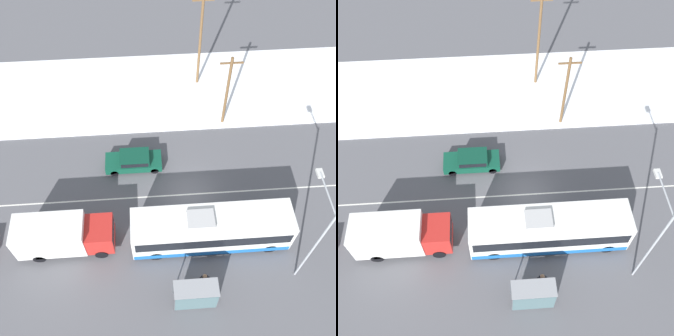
# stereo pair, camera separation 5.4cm
# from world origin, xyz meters

# --- Properties ---
(ground_plane) EXTENTS (120.00, 120.00, 0.00)m
(ground_plane) POSITION_xyz_m (0.00, 0.00, 0.00)
(ground_plane) COLOR #56565B
(snow_lot) EXTENTS (80.00, 10.30, 0.12)m
(snow_lot) POSITION_xyz_m (0.00, 11.78, 0.06)
(snow_lot) COLOR white
(snow_lot) RESTS_ON ground_plane
(lane_marking_center) EXTENTS (60.00, 0.12, 0.00)m
(lane_marking_center) POSITION_xyz_m (0.00, 0.00, 0.00)
(lane_marking_center) COLOR silver
(lane_marking_center) RESTS_ON ground_plane
(city_bus) EXTENTS (10.99, 2.57, 3.36)m
(city_bus) POSITION_xyz_m (1.15, -3.95, 1.64)
(city_bus) COLOR white
(city_bus) RESTS_ON ground_plane
(box_truck) EXTENTS (6.68, 2.30, 3.06)m
(box_truck) POSITION_xyz_m (-9.10, -3.67, 1.69)
(box_truck) COLOR silver
(box_truck) RESTS_ON ground_plane
(sedan_car) EXTENTS (4.53, 1.80, 1.40)m
(sedan_car) POSITION_xyz_m (-4.10, 3.07, 0.77)
(sedan_car) COLOR #0F4733
(sedan_car) RESTS_ON ground_plane
(pedestrian_at_stop) EXTENTS (0.66, 0.29, 1.83)m
(pedestrian_at_stop) POSITION_xyz_m (0.30, -7.26, 1.12)
(pedestrian_at_stop) COLOR #23232D
(pedestrian_at_stop) RESTS_ON ground_plane
(bus_shelter) EXTENTS (2.80, 1.20, 2.40)m
(bus_shelter) POSITION_xyz_m (-0.41, -8.49, 1.67)
(bus_shelter) COLOR gray
(bus_shelter) RESTS_ON ground_plane
(streetlamp) EXTENTS (0.36, 3.16, 8.37)m
(streetlamp) POSITION_xyz_m (6.70, -6.33, 5.27)
(streetlamp) COLOR #9EA3A8
(streetlamp) RESTS_ON ground_plane
(utility_pole_roadside) EXTENTS (1.80, 0.24, 7.15)m
(utility_pole_roadside) POSITION_xyz_m (3.83, 7.35, 3.76)
(utility_pole_roadside) COLOR brown
(utility_pole_roadside) RESTS_ON ground_plane
(utility_pole_snowlot) EXTENTS (1.80, 0.24, 9.16)m
(utility_pole_snowlot) POSITION_xyz_m (2.17, 12.64, 4.77)
(utility_pole_snowlot) COLOR brown
(utility_pole_snowlot) RESTS_ON ground_plane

